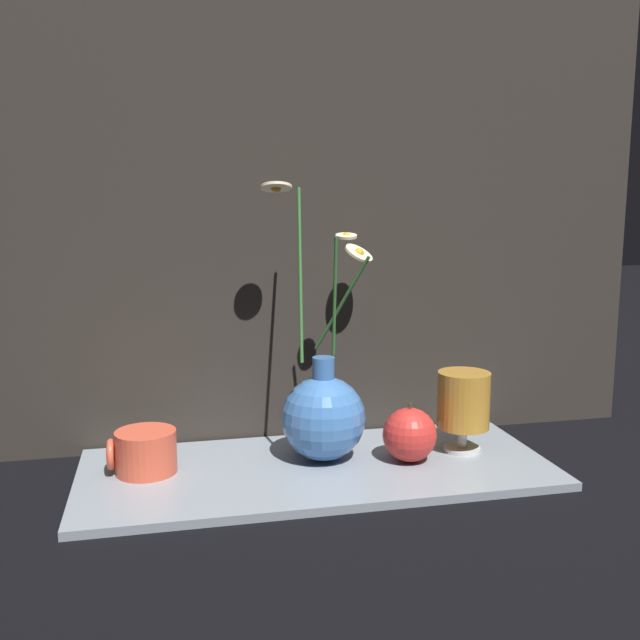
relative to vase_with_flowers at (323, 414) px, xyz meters
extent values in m
plane|color=black|center=(-0.02, -0.03, -0.08)|extent=(6.00, 6.00, 0.00)
cube|color=gray|center=(-0.02, -0.03, -0.08)|extent=(0.68, 0.29, 0.01)
cube|color=#2D2823|center=(-0.02, 0.13, 0.47)|extent=(1.18, 0.02, 1.10)
sphere|color=#3F72B7|center=(0.00, 0.00, -0.01)|extent=(0.13, 0.13, 0.13)
cylinder|color=#3F72B7|center=(0.00, 0.00, 0.06)|extent=(0.03, 0.03, 0.05)
cylinder|color=#336B2D|center=(0.04, 0.03, 0.16)|extent=(0.07, 0.08, 0.15)
cylinder|color=beige|center=(0.07, 0.06, 0.23)|extent=(0.06, 0.06, 0.03)
sphere|color=gold|center=(0.07, 0.06, 0.23)|extent=(0.02, 0.02, 0.02)
cylinder|color=#336B2D|center=(0.02, 0.00, 0.17)|extent=(0.01, 0.04, 0.18)
cylinder|color=beige|center=(0.03, 0.00, 0.26)|extent=(0.03, 0.04, 0.01)
sphere|color=gold|center=(0.03, 0.00, 0.26)|extent=(0.01, 0.01, 0.01)
cylinder|color=#336B2D|center=(-0.03, 0.00, 0.21)|extent=(0.02, 0.07, 0.25)
cylinder|color=beige|center=(-0.07, 0.01, 0.33)|extent=(0.05, 0.05, 0.02)
sphere|color=gold|center=(-0.07, 0.01, 0.33)|extent=(0.02, 0.02, 0.02)
cylinder|color=#DB5138|center=(-0.26, 0.00, -0.04)|extent=(0.09, 0.09, 0.06)
torus|color=#DB5138|center=(-0.31, 0.00, -0.04)|extent=(0.01, 0.04, 0.04)
cylinder|color=silver|center=(0.22, -0.01, -0.07)|extent=(0.06, 0.06, 0.01)
cylinder|color=silver|center=(0.22, -0.01, -0.05)|extent=(0.01, 0.01, 0.03)
cylinder|color=#B77F2D|center=(0.22, -0.01, 0.01)|extent=(0.08, 0.08, 0.09)
sphere|color=red|center=(0.12, -0.04, -0.03)|extent=(0.08, 0.08, 0.08)
cylinder|color=#4C3819|center=(0.12, -0.04, 0.01)|extent=(0.00, 0.00, 0.01)
camera|label=1|loc=(-0.23, -1.00, 0.31)|focal=40.00mm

